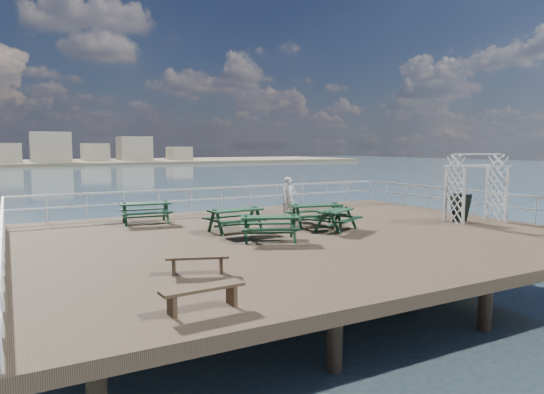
{
  "coord_description": "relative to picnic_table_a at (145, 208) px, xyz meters",
  "views": [
    {
      "loc": [
        -8.66,
        -13.86,
        2.96
      ],
      "look_at": [
        -0.14,
        1.69,
        1.1
      ],
      "focal_mm": 32.0,
      "sensor_mm": 36.0,
      "label": 1
    }
  ],
  "objects": [
    {
      "name": "ground",
      "position": [
        4.05,
        -4.7,
        -0.73
      ],
      "size": [
        18.0,
        14.0,
        0.3
      ],
      "primitive_type": "cube",
      "color": "brown",
      "rests_on": "ground"
    },
    {
      "name": "sea_backdrop",
      "position": [
        16.59,
        129.37,
        -1.09
      ],
      "size": [
        300.0,
        300.0,
        9.2
      ],
      "color": "#3F5A6A",
      "rests_on": "ground"
    },
    {
      "name": "railing",
      "position": [
        3.98,
        -2.13,
        0.29
      ],
      "size": [
        17.77,
        13.76,
        1.1
      ],
      "color": "silver",
      "rests_on": "ground"
    },
    {
      "name": "picnic_table_a",
      "position": [
        0.0,
        0.0,
        0.0
      ],
      "size": [
        2.02,
        1.7,
        0.91
      ],
      "rotation": [
        0.0,
        0.0,
        -0.11
      ],
      "color": "#153B22",
      "rests_on": "ground"
    },
    {
      "name": "picnic_table_b",
      "position": [
        2.27,
        -3.39,
        0.0
      ],
      "size": [
        1.97,
        1.63,
        0.91
      ],
      "rotation": [
        0.0,
        0.0,
        0.07
      ],
      "color": "#153B22",
      "rests_on": "ground"
    },
    {
      "name": "picnic_table_c",
      "position": [
        5.38,
        -3.71,
        0.01
      ],
      "size": [
        2.14,
        1.85,
        0.92
      ],
      "rotation": [
        0.0,
        0.0,
        -0.18
      ],
      "color": "#153B22",
      "rests_on": "ground"
    },
    {
      "name": "picnic_table_d",
      "position": [
        2.56,
        -5.32,
        -0.02
      ],
      "size": [
        2.22,
        2.05,
        0.87
      ],
      "rotation": [
        0.0,
        0.0,
        -0.42
      ],
      "color": "#153B22",
      "rests_on": "ground"
    },
    {
      "name": "picnic_table_e",
      "position": [
        5.56,
        -4.75,
        -0.05
      ],
      "size": [
        2.14,
        2.01,
        0.82
      ],
      "rotation": [
        0.0,
        0.0,
        0.51
      ],
      "color": "#153B22",
      "rests_on": "ground"
    },
    {
      "name": "flat_bench_near",
      "position": [
        -1.62,
        -10.5,
        -0.25
      ],
      "size": [
        1.58,
        0.46,
        0.45
      ],
      "rotation": [
        0.0,
        0.0,
        0.06
      ],
      "color": "brown",
      "rests_on": "ground"
    },
    {
      "name": "flat_bench_far",
      "position": [
        -0.81,
        -8.02,
        -0.27
      ],
      "size": [
        1.48,
        0.83,
        0.42
      ],
      "rotation": [
        0.0,
        0.0,
        -0.35
      ],
      "color": "brown",
      "rests_on": "ground"
    },
    {
      "name": "trellis_arbor",
      "position": [
        11.45,
        -5.87,
        0.61
      ],
      "size": [
        2.35,
        1.57,
        2.69
      ],
      "rotation": [
        0.0,
        0.0,
        -0.2
      ],
      "color": "silver",
      "rests_on": "ground"
    },
    {
      "name": "sandwich_board",
      "position": [
        11.01,
        -5.54,
        -0.04
      ],
      "size": [
        0.73,
        0.57,
        1.11
      ],
      "rotation": [
        0.0,
        0.0,
        -0.1
      ],
      "color": "black",
      "rests_on": "ground"
    },
    {
      "name": "person",
      "position": [
        5.42,
        -1.69,
        0.28
      ],
      "size": [
        0.65,
        0.44,
        1.71
      ],
      "primitive_type": "imported",
      "rotation": [
        0.0,
        0.0,
        -0.05
      ],
      "color": "white",
      "rests_on": "ground"
    }
  ]
}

